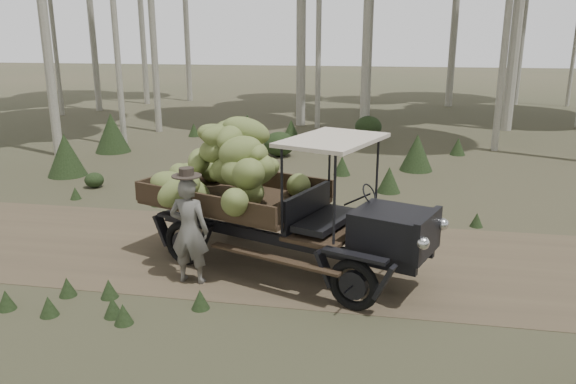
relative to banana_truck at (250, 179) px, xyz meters
name	(u,v)px	position (x,y,z in m)	size (l,w,h in m)	color
ground	(261,254)	(0.10, 0.34, -1.49)	(120.00, 120.00, 0.00)	#473D2B
dirt_track	(261,253)	(0.10, 0.34, -1.49)	(70.00, 4.00, 0.01)	brown
banana_truck	(250,179)	(0.00, 0.00, 0.00)	(5.29, 3.35, 2.61)	black
farmer	(189,229)	(-0.74, -1.02, -0.60)	(0.66, 0.49, 1.89)	#5F5C57
undergrowth	(138,273)	(-1.17, -2.00, -0.95)	(21.92, 24.64, 1.39)	#233319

